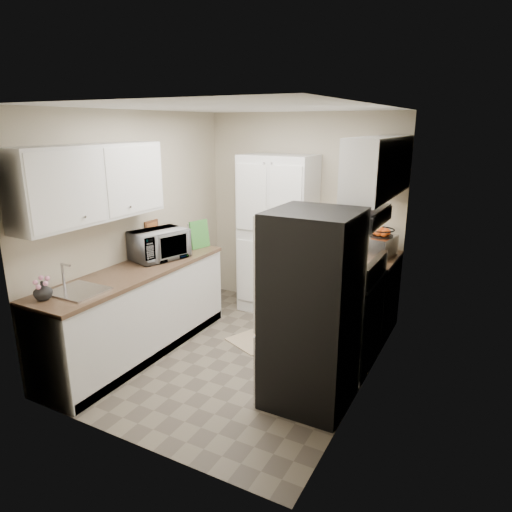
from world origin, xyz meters
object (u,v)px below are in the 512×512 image
Objects in this scene: wine_bottle at (177,240)px; toaster_oven at (378,246)px; electric_range at (343,317)px; pantry_cabinet at (278,235)px; microwave at (159,245)px; refrigerator at (312,310)px.

wine_bottle reaches higher than toaster_oven.
electric_range is 3.99× the size of wine_bottle.
pantry_cabinet is 3.44× the size of microwave.
electric_range is (1.17, -0.93, -0.52)m from pantry_cabinet.
pantry_cabinet is at bearing 123.46° from refrigerator.
refrigerator is at bearing -86.76° from toaster_oven.
electric_range is at bearing -62.29° from microwave.
microwave reaches higher than wine_bottle.
microwave reaches higher than electric_range.
microwave is at bearing -141.75° from toaster_oven.
electric_range is at bearing 1.46° from wine_bottle.
microwave is (-1.96, 0.42, 0.23)m from refrigerator.
pantry_cabinet reaches higher than electric_range.
microwave is at bearing -122.06° from pantry_cabinet.
wine_bottle is 0.69× the size of toaster_oven.
toaster_oven is (0.11, 0.83, 0.56)m from electric_range.
microwave is at bearing 168.02° from refrigerator.
refrigerator is (-0.03, -0.80, 0.37)m from electric_range.
pantry_cabinet reaches higher than refrigerator.
wine_bottle is (-0.84, -0.98, 0.06)m from pantry_cabinet.
toaster_oven is at bearing 22.61° from wine_bottle.
toaster_oven is at bearing 85.04° from refrigerator.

